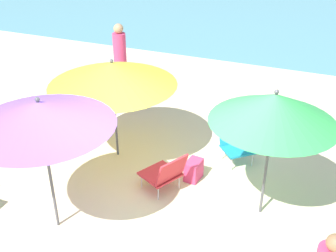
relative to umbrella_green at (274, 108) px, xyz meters
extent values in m
plane|color=beige|center=(-1.22, -0.57, -1.67)|extent=(40.00, 40.00, 0.00)
cube|color=#5693A3|center=(-1.22, 13.90, -1.67)|extent=(40.00, 16.00, 0.01)
cylinder|color=#4C4C51|center=(0.00, 0.00, -0.74)|extent=(0.04, 0.04, 1.87)
cone|color=green|center=(0.00, 0.00, 0.00)|extent=(1.65, 1.65, 0.39)
sphere|color=#4C4C51|center=(0.00, 0.00, 0.23)|extent=(0.06, 0.06, 0.06)
cylinder|color=#4C4C51|center=(-2.64, 0.57, -0.81)|extent=(0.04, 0.04, 1.71)
cone|color=yellow|center=(-2.64, 0.57, -0.14)|extent=(2.10, 2.10, 0.37)
sphere|color=#4C4C51|center=(-2.64, 0.57, 0.07)|extent=(0.06, 0.06, 0.06)
cylinder|color=#4C4C51|center=(-2.54, -1.34, -0.72)|extent=(0.04, 0.04, 1.89)
cone|color=#8E56C6|center=(-2.54, -1.34, 0.07)|extent=(1.82, 1.82, 0.32)
sphere|color=#4C4C51|center=(-2.54, -1.34, 0.25)|extent=(0.06, 0.06, 0.06)
cube|color=teal|center=(-0.63, 1.11, -1.41)|extent=(0.66, 0.65, 0.03)
cube|color=teal|center=(-0.78, 1.29, -1.19)|extent=(0.47, 0.44, 0.41)
cylinder|color=silver|center=(-0.36, 1.11, -1.55)|extent=(0.02, 0.02, 0.25)
cylinder|color=silver|center=(-0.65, 0.85, -1.55)|extent=(0.02, 0.02, 0.25)
cylinder|color=silver|center=(-0.60, 1.37, -1.55)|extent=(0.02, 0.02, 0.25)
cylinder|color=silver|center=(-0.89, 1.11, -1.55)|extent=(0.02, 0.02, 0.25)
cube|color=red|center=(-1.56, -0.03, -1.41)|extent=(0.69, 0.70, 0.03)
cube|color=red|center=(-1.32, -0.15, -1.20)|extent=(0.38, 0.54, 0.42)
cylinder|color=silver|center=(-1.84, -0.13, -1.55)|extent=(0.02, 0.02, 0.25)
cylinder|color=silver|center=(-1.65, 0.25, -1.55)|extent=(0.02, 0.02, 0.25)
cylinder|color=silver|center=(-1.47, -0.31, -1.55)|extent=(0.02, 0.02, 0.25)
cylinder|color=silver|center=(-1.28, 0.06, -1.55)|extent=(0.02, 0.02, 0.25)
sphere|color=#896042|center=(0.94, -1.17, -0.87)|extent=(0.20, 0.20, 0.20)
cylinder|color=#DB3866|center=(-3.57, 2.52, -1.24)|extent=(0.23, 0.23, 0.86)
cylinder|color=#DB3866|center=(-3.57, 2.52, -0.47)|extent=(0.27, 0.27, 0.68)
sphere|color=tan|center=(-3.57, 2.52, -0.03)|extent=(0.20, 0.20, 0.20)
cube|color=#DB3866|center=(-1.16, 0.39, -1.50)|extent=(0.24, 0.34, 0.34)
camera|label=1|loc=(0.53, -4.79, 2.32)|focal=44.18mm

